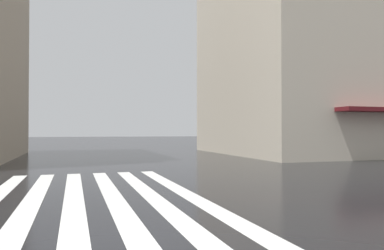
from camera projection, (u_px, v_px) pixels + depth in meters
ground_plane at (134, 250)px, 5.50m from camera, size 220.00×220.00×0.00m
zebra_crossing at (52, 205)px, 8.90m from camera, size 13.00×7.50×0.01m
haussmann_block_corner at (356, 25)px, 31.15m from camera, size 16.00×23.09×21.62m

